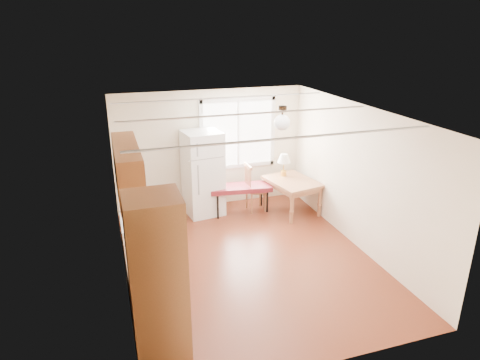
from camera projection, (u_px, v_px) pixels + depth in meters
name	position (u px, v px, depth m)	size (l,w,h in m)	color
room_shell	(249.00, 191.00, 6.77)	(4.60, 5.60, 2.62)	#4E1C10
kitchen_run	(146.00, 249.00, 5.85)	(0.65, 3.40, 2.20)	brown
window_unit	(238.00, 134.00, 9.05)	(1.64, 0.05, 1.51)	white
pendant_light	(282.00, 122.00, 6.99)	(0.26, 0.26, 0.40)	black
refrigerator	(203.00, 173.00, 8.72)	(0.80, 0.80, 1.74)	white
bench	(240.00, 189.00, 8.86)	(1.33, 0.63, 0.59)	maroon
dining_table	(292.00, 185.00, 8.86)	(1.05, 1.26, 0.70)	#955C39
chair	(252.00, 185.00, 8.90)	(0.45, 0.45, 1.02)	#955C39
table_lamp	(284.00, 160.00, 8.98)	(0.27, 0.27, 0.48)	gold
coffee_maker	(150.00, 261.00, 5.17)	(0.26, 0.30, 0.38)	black
kettle	(139.00, 238.00, 5.81)	(0.14, 0.14, 0.26)	red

